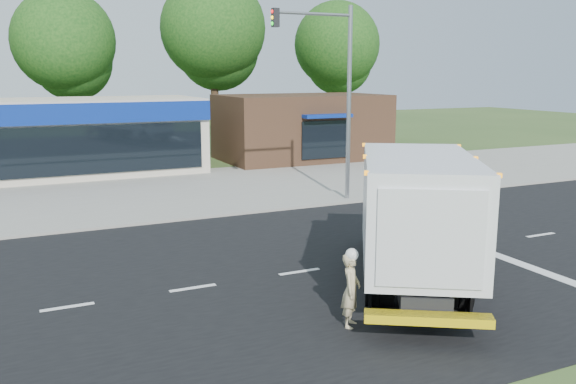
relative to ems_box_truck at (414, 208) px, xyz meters
name	(u,v)px	position (x,y,z in m)	size (l,w,h in m)	color
ground	(391,258)	(0.78, 2.03, -1.99)	(120.00, 120.00, 0.00)	#385123
road_asphalt	(391,258)	(0.78, 2.03, -1.98)	(60.00, 14.00, 0.02)	black
sidewalk	(277,203)	(0.78, 10.23, -1.93)	(60.00, 2.40, 0.12)	gray
parking_apron	(229,182)	(0.78, 16.03, -1.98)	(60.00, 9.00, 0.02)	gray
lane_markings	(458,265)	(2.13, 0.68, -1.97)	(55.20, 7.00, 0.01)	silver
ems_box_truck	(414,208)	(0.00, 0.00, 0.00)	(6.10, 7.87, 3.45)	black
emergency_worker	(351,288)	(-2.82, -1.66, -1.13)	(0.69, 0.70, 1.74)	#CAB486
retail_strip_mall	(25,138)	(-8.22, 21.96, 0.03)	(18.00, 6.20, 4.00)	beige
brown_storefront	(302,127)	(7.78, 22.01, 0.01)	(10.00, 6.70, 4.00)	#382316
traffic_signal_pole	(335,83)	(3.13, 9.63, 2.94)	(3.51, 0.25, 8.00)	gray
background_trees	(144,42)	(-0.07, 30.20, 5.39)	(36.77, 7.39, 12.10)	#332114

